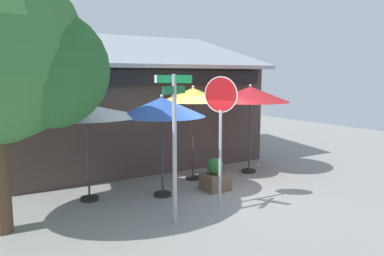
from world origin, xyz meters
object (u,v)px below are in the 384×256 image
stop_sign (221,116)px  patio_umbrella_royal_blue_center (162,107)px  patio_umbrella_ivory_left (86,111)px  street_sign_post (174,134)px  patio_umbrella_crimson_far_right (250,95)px  shade_tree (2,55)px  patio_umbrella_mustard_right (193,96)px  sidewalk_planter (215,177)px

stop_sign → patio_umbrella_royal_blue_center: 1.61m
stop_sign → patio_umbrella_ivory_left: bearing=140.7°
street_sign_post → patio_umbrella_crimson_far_right: 4.69m
stop_sign → shade_tree: bearing=167.9°
patio_umbrella_mustard_right → sidewalk_planter: 2.44m
patio_umbrella_royal_blue_center → sidewalk_planter: (1.44, -0.28, -1.91)m
patio_umbrella_ivory_left → shade_tree: size_ratio=0.49×
patio_umbrella_ivory_left → shade_tree: shade_tree is taller
street_sign_post → patio_umbrella_mustard_right: street_sign_post is taller
stop_sign → shade_tree: 4.62m
patio_umbrella_crimson_far_right → sidewalk_planter: 3.06m
patio_umbrella_royal_blue_center → patio_umbrella_crimson_far_right: patio_umbrella_crimson_far_right is taller
patio_umbrella_royal_blue_center → shade_tree: bearing=-172.5°
patio_umbrella_crimson_far_right → stop_sign: bearing=-141.6°
stop_sign → patio_umbrella_ivory_left: stop_sign is taller
patio_umbrella_royal_blue_center → patio_umbrella_crimson_far_right: (3.43, 0.69, 0.19)m
street_sign_post → patio_umbrella_crimson_far_right: street_sign_post is taller
street_sign_post → patio_umbrella_mustard_right: (2.07, 2.61, 0.60)m
shade_tree → sidewalk_planter: bearing=2.1°
patio_umbrella_crimson_far_right → shade_tree: shade_tree is taller
patio_umbrella_ivory_left → sidewalk_planter: bearing=-16.4°
street_sign_post → shade_tree: shade_tree is taller
shade_tree → patio_umbrella_royal_blue_center: bearing=7.5°
sidewalk_planter → shade_tree: bearing=-177.9°
patio_umbrella_ivory_left → patio_umbrella_crimson_far_right: size_ratio=0.94×
street_sign_post → patio_umbrella_mustard_right: bearing=51.5°
patio_umbrella_ivory_left → shade_tree: 2.48m
patio_umbrella_mustard_right → sidewalk_planter: (-0.06, -1.22, -2.11)m
sidewalk_planter → stop_sign: bearing=-120.3°
sidewalk_planter → street_sign_post: bearing=-145.4°
patio_umbrella_royal_blue_center → shade_tree: shade_tree is taller
patio_umbrella_mustard_right → patio_umbrella_crimson_far_right: 1.95m
patio_umbrella_ivory_left → patio_umbrella_mustard_right: patio_umbrella_mustard_right is taller
patio_umbrella_royal_blue_center → stop_sign: bearing=-60.6°
patio_umbrella_ivory_left → patio_umbrella_crimson_far_right: 5.14m
street_sign_post → sidewalk_planter: (2.01, 1.39, -1.52)m
patio_umbrella_royal_blue_center → patio_umbrella_ivory_left: bearing=159.4°
patio_umbrella_crimson_far_right → sidewalk_planter: bearing=-153.9°
patio_umbrella_ivory_left → sidewalk_planter: (3.14, -0.92, -1.85)m
stop_sign → patio_umbrella_ivory_left: size_ratio=1.17×
patio_umbrella_mustard_right → stop_sign: bearing=-106.9°
patio_umbrella_ivory_left → shade_tree: bearing=-149.1°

